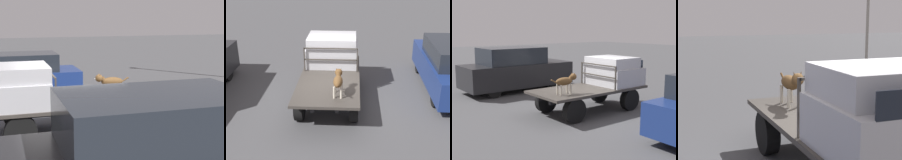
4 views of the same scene
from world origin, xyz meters
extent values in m
plane|color=#474749|center=(0.00, 0.00, 0.00)|extent=(80.00, 80.00, 0.00)
cylinder|color=black|center=(1.26, 0.77, 0.38)|extent=(0.76, 0.24, 0.76)
cylinder|color=black|center=(1.26, -0.77, 0.38)|extent=(0.76, 0.24, 0.76)
cylinder|color=black|center=(-1.26, 0.77, 0.38)|extent=(0.76, 0.24, 0.76)
cylinder|color=black|center=(-1.26, -0.77, 0.38)|extent=(0.76, 0.24, 0.76)
cube|color=black|center=(0.00, 0.33, 0.65)|extent=(3.73, 0.10, 0.18)
cube|color=black|center=(0.00, -0.33, 0.65)|extent=(3.73, 0.10, 0.18)
cube|color=#3D3833|center=(0.00, 0.00, 0.78)|extent=(4.05, 1.86, 0.08)
cube|color=#B7B7BC|center=(1.23, 0.00, 1.13)|extent=(1.48, 1.74, 0.63)
cube|color=#B7B7BC|center=(1.12, 0.00, 1.64)|extent=(1.26, 1.60, 0.38)
cube|color=black|center=(1.97, 0.00, 1.58)|extent=(0.02, 1.43, 0.29)
cube|color=#3D3833|center=(0.42, 0.85, 1.22)|extent=(0.04, 0.04, 0.80)
cube|color=#3D3833|center=(0.42, -0.85, 1.22)|extent=(0.04, 0.04, 0.80)
cube|color=#3D3833|center=(0.42, 0.00, 1.60)|extent=(0.04, 1.70, 0.04)
cube|color=#3D3833|center=(0.42, 0.00, 1.22)|extent=(0.04, 1.70, 0.04)
cylinder|color=beige|center=(-1.12, -0.23, 0.99)|extent=(0.06, 0.06, 0.33)
cylinder|color=beige|center=(-1.12, -0.42, 0.99)|extent=(0.06, 0.06, 0.33)
cylinder|color=beige|center=(-1.50, -0.23, 0.99)|extent=(0.06, 0.06, 0.33)
cylinder|color=beige|center=(-1.50, -0.42, 0.99)|extent=(0.06, 0.06, 0.33)
ellipsoid|color=brown|center=(-1.31, -0.33, 1.23)|extent=(0.62, 0.25, 0.25)
sphere|color=beige|center=(-1.14, -0.33, 1.19)|extent=(0.11, 0.11, 0.11)
cylinder|color=brown|center=(-1.05, -0.33, 1.30)|extent=(0.18, 0.14, 0.17)
sphere|color=brown|center=(-0.94, -0.33, 1.35)|extent=(0.21, 0.21, 0.21)
cone|color=beige|center=(-0.85, -0.33, 1.33)|extent=(0.12, 0.12, 0.12)
cone|color=brown|center=(-0.95, -0.27, 1.44)|extent=(0.06, 0.08, 0.10)
cone|color=brown|center=(-0.95, -0.38, 1.44)|extent=(0.06, 0.08, 0.10)
cylinder|color=brown|center=(-1.67, -0.33, 1.26)|extent=(0.26, 0.04, 0.18)
cylinder|color=black|center=(2.52, -3.30, 0.30)|extent=(0.60, 0.20, 0.60)
cylinder|color=black|center=(-0.27, -3.30, 0.30)|extent=(0.60, 0.20, 0.60)
cylinder|color=black|center=(1.37, 3.89, 0.30)|extent=(0.60, 0.20, 0.60)
camera|label=1|loc=(1.68, 9.42, 3.09)|focal=60.00mm
camera|label=2|loc=(-9.00, -0.73, 4.64)|focal=50.00mm
camera|label=3|loc=(-7.08, -7.88, 2.86)|focal=50.00mm
camera|label=4|loc=(4.80, -2.61, 2.40)|focal=60.00mm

